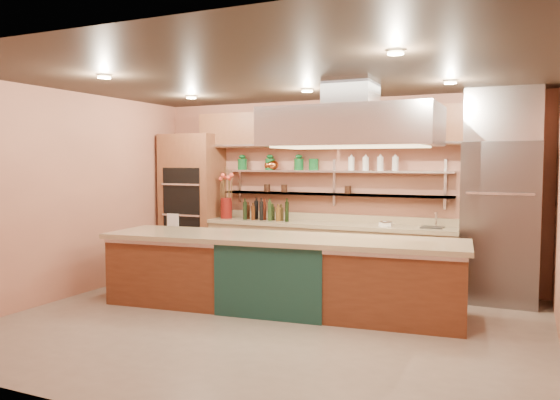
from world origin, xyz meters
The scene contains 20 objects.
floor centered at (0.00, 0.00, -0.01)m, with size 6.00×5.00×0.02m, color gray.
ceiling centered at (0.00, 0.00, 2.80)m, with size 6.00×5.00×0.02m, color black.
wall_back centered at (0.00, 2.50, 1.40)m, with size 6.00×0.04×2.80m, color #B06D53.
wall_front centered at (0.00, -2.50, 1.40)m, with size 6.00×0.04×2.80m, color #B06D53.
wall_left centered at (-3.00, 0.00, 1.40)m, with size 0.04×5.00×2.80m, color #B06D53.
oven_stack centered at (-2.45, 2.18, 1.15)m, with size 0.95×0.64×2.30m, color brown.
refrigerator centered at (2.35, 2.14, 1.05)m, with size 0.95×0.72×2.10m, color slate.
back_counter centered at (-0.05, 2.20, 0.47)m, with size 3.84×0.64×0.93m, color #A08660.
wall_shelf_lower centered at (-0.05, 2.37, 1.35)m, with size 3.60×0.26×0.03m, color silver.
wall_shelf_upper centered at (-0.05, 2.37, 1.70)m, with size 3.60×0.26×0.03m, color silver.
upper_cabinets centered at (0.00, 2.32, 2.35)m, with size 4.60×0.36×0.55m, color brown.
range_hood centered at (0.78, 0.60, 2.25)m, with size 2.00×1.00×0.45m, color silver.
ceiling_downlights centered at (0.00, 0.20, 2.77)m, with size 4.00×2.80×0.02m, color #FFE5A5.
island centered at (-0.12, 0.60, 0.46)m, with size 4.42×0.96×0.92m, color brown.
flower_vase centered at (-1.78, 2.15, 1.10)m, with size 0.19×0.19×0.34m, color #5F110E.
oil_bottle_cluster centered at (-1.05, 2.15, 1.07)m, with size 0.85×0.24×0.27m, color black.
kitchen_scale centered at (0.84, 2.15, 0.98)m, with size 0.17×0.13×0.10m, color silver.
bar_faucet centered at (1.52, 2.25, 1.04)m, with size 0.03×0.03×0.22m, color white.
copper_kettle centered at (-1.05, 2.37, 1.79)m, with size 0.20×0.20×0.16m, color #B75C2A.
green_canister centered at (-0.35, 2.37, 1.80)m, with size 0.15×0.15×0.18m, color #0F481D.
Camera 1 is at (2.65, -5.51, 1.84)m, focal length 35.00 mm.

